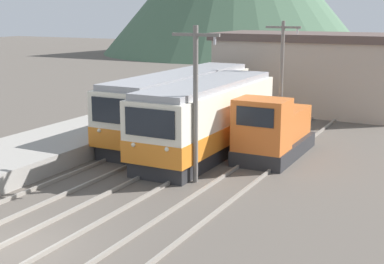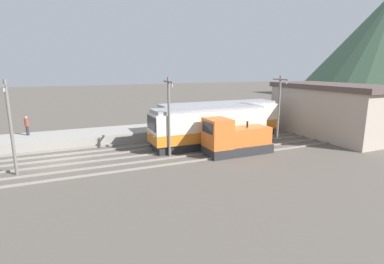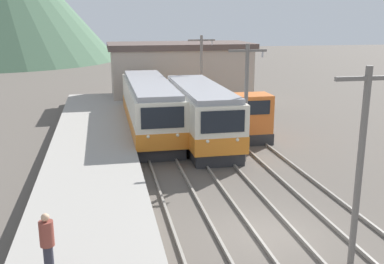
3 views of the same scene
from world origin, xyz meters
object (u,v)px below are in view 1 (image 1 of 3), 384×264
object	(u,v)px
commuter_train_center	(208,120)
catenary_mast_far	(282,71)
shunting_locomotive	(273,132)
commuter_train_left	(181,107)
catenary_mast_mid	(196,98)

from	to	relation	value
commuter_train_center	catenary_mast_far	size ratio (longest dim) A/B	1.71
shunting_locomotive	commuter_train_center	bearing A→B (deg)	-164.40
commuter_train_left	catenary_mast_mid	size ratio (longest dim) A/B	2.04
commuter_train_center	catenary_mast_far	xyz separation A→B (m)	(1.51, 6.43, 1.77)
commuter_train_left	catenary_mast_mid	world-z (taller)	catenary_mast_mid
shunting_locomotive	catenary_mast_far	xyz separation A→B (m)	(-1.49, 5.59, 2.20)
commuter_train_center	shunting_locomotive	size ratio (longest dim) A/B	1.89
commuter_train_center	commuter_train_left	bearing A→B (deg)	137.97
commuter_train_left	catenary_mast_far	bearing A→B (deg)	42.18
catenary_mast_mid	catenary_mast_far	world-z (taller)	same
shunting_locomotive	catenary_mast_far	distance (m)	6.19
commuter_train_left	catenary_mast_mid	bearing A→B (deg)	-57.45
catenary_mast_mid	commuter_train_left	bearing A→B (deg)	122.55
catenary_mast_mid	shunting_locomotive	bearing A→B (deg)	73.59
commuter_train_center	catenary_mast_mid	world-z (taller)	catenary_mast_mid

